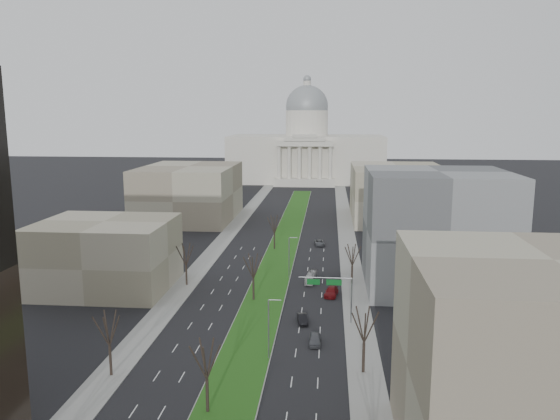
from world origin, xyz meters
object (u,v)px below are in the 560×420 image
Objects in this scene: car_red at (331,292)px; car_black at (302,319)px; box_van at (311,277)px; car_grey_near at (315,339)px; car_grey_far at (319,243)px.

car_black is at bearing -100.17° from car_red.
box_van is at bearing 79.27° from car_black.
car_grey_near is at bearing -80.48° from box_van.
car_grey_near is 31.81m from box_van.
car_black is (-2.38, 8.48, -0.05)m from car_grey_near.
box_van is (-1.71, 31.76, 0.21)m from car_grey_near.
box_van is at bearing 125.15° from car_red.
car_grey_far is (-0.56, 64.77, -0.05)m from car_grey_near.
box_van is at bearing 92.48° from car_grey_near.
car_red is at bearing 83.01° from car_grey_near.
car_grey_far is (1.82, 56.28, 0.01)m from car_black.
box_van reaches higher than car_red.
car_grey_near is 0.87× the size of car_grey_far.
car_grey_far is at bearing 102.86° from car_red.
box_van is (-1.15, -33.00, 0.26)m from car_grey_far.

